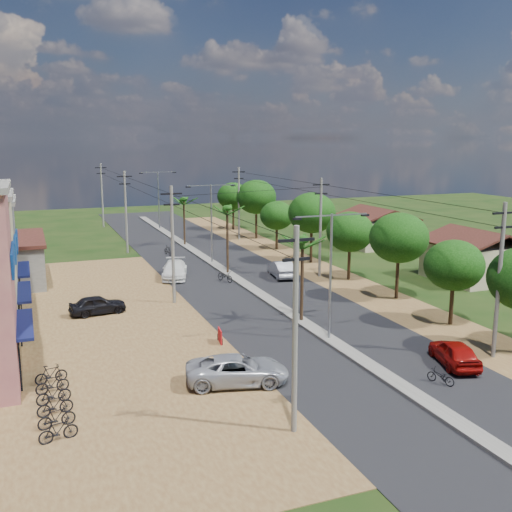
{
  "coord_description": "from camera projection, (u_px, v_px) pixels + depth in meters",
  "views": [
    {
      "loc": [
        -17.12,
        -31.68,
        12.45
      ],
      "look_at": [
        0.13,
        13.03,
        3.0
      ],
      "focal_mm": 42.0,
      "sensor_mm": 36.0,
      "label": 1
    }
  ],
  "objects": [
    {
      "name": "streetlight_mid",
      "position": [
        211.0,
        217.0,
        59.41
      ],
      "size": [
        5.1,
        0.18,
        8.0
      ],
      "color": "gray",
      "rests_on": "ground"
    },
    {
      "name": "tree_east_b",
      "position": [
        454.0,
        265.0,
        39.94
      ],
      "size": [
        4.0,
        4.0,
        5.83
      ],
      "color": "black",
      "rests_on": "ground"
    },
    {
      "name": "house_east_far",
      "position": [
        376.0,
        226.0,
        70.03
      ],
      "size": [
        7.6,
        7.5,
        4.6
      ],
      "color": "tan",
      "rests_on": "ground"
    },
    {
      "name": "median",
      "position": [
        235.0,
        278.0,
        53.91
      ],
      "size": [
        1.0,
        90.0,
        0.18
      ],
      "primitive_type": "cube",
      "color": "#605E56",
      "rests_on": "ground"
    },
    {
      "name": "car_parked_dark",
      "position": [
        98.0,
        305.0,
        42.91
      ],
      "size": [
        4.16,
        2.14,
        1.36
      ],
      "primitive_type": "imported",
      "rotation": [
        0.0,
        0.0,
        1.71
      ],
      "color": "black",
      "rests_on": "ground"
    },
    {
      "name": "utility_pole_e_a",
      "position": [
        499.0,
        277.0,
        33.69
      ],
      "size": [
        1.6,
        0.24,
        9.0
      ],
      "color": "#605E56",
      "rests_on": "ground"
    },
    {
      "name": "palm_median_near",
      "position": [
        303.0,
        243.0,
        40.04
      ],
      "size": [
        2.0,
        2.0,
        6.15
      ],
      "color": "black",
      "rests_on": "ground"
    },
    {
      "name": "moto_rider_west_b",
      "position": [
        168.0,
        251.0,
        64.56
      ],
      "size": [
        0.82,
        1.78,
        1.03
      ],
      "primitive_type": "imported",
      "rotation": [
        0.0,
        0.0,
        0.2
      ],
      "color": "black",
      "rests_on": "ground"
    },
    {
      "name": "tree_east_h",
      "position": [
        233.0,
        196.0,
        82.01
      ],
      "size": [
        4.4,
        4.4,
        6.52
      ],
      "color": "black",
      "rests_on": "ground"
    },
    {
      "name": "utility_pole_w_d",
      "position": [
        102.0,
        194.0,
        84.4
      ],
      "size": [
        1.6,
        0.24,
        9.0
      ],
      "color": "#605E56",
      "rests_on": "ground"
    },
    {
      "name": "utility_pole_w_c",
      "position": [
        126.0,
        210.0,
        65.18
      ],
      "size": [
        1.6,
        0.24,
        9.0
      ],
      "color": "#605E56",
      "rests_on": "ground"
    },
    {
      "name": "dirt_shoulder_east",
      "position": [
        334.0,
        278.0,
        54.18
      ],
      "size": [
        5.0,
        90.0,
        0.03
      ],
      "primitive_type": "cube",
      "color": "brown",
      "rests_on": "ground"
    },
    {
      "name": "streetlight_far",
      "position": [
        158.0,
        195.0,
        82.29
      ],
      "size": [
        5.1,
        0.18,
        8.0
      ],
      "color": "gray",
      "rests_on": "ground"
    },
    {
      "name": "moto_rider_west_a",
      "position": [
        225.0,
        276.0,
        52.6
      ],
      "size": [
        1.34,
        2.07,
        1.03
      ],
      "primitive_type": "imported",
      "rotation": [
        0.0,
        0.0,
        0.37
      ],
      "color": "black",
      "rests_on": "ground"
    },
    {
      "name": "tree_east_f",
      "position": [
        277.0,
        216.0,
        67.41
      ],
      "size": [
        3.8,
        3.8,
        5.52
      ],
      "color": "black",
      "rests_on": "ground"
    },
    {
      "name": "ground",
      "position": [
        329.0,
        341.0,
        37.45
      ],
      "size": [
        160.0,
        160.0,
        0.0
      ],
      "primitive_type": "plane",
      "color": "black",
      "rests_on": "ground"
    },
    {
      "name": "utility_pole_e_b",
      "position": [
        320.0,
        225.0,
        53.82
      ],
      "size": [
        1.6,
        0.24,
        9.0
      ],
      "color": "#605E56",
      "rests_on": "ground"
    },
    {
      "name": "car_parked_silver",
      "position": [
        237.0,
        371.0,
        30.69
      ],
      "size": [
        5.72,
        3.63,
        1.47
      ],
      "primitive_type": "imported",
      "rotation": [
        0.0,
        0.0,
        1.33
      ],
      "color": "#AAACB3",
      "rests_on": "ground"
    },
    {
      "name": "parked_scooter_row",
      "position": [
        54.0,
        399.0,
        27.86
      ],
      "size": [
        1.73,
        7.32,
        1.0
      ],
      "color": "black",
      "rests_on": "ground"
    },
    {
      "name": "tree_east_g",
      "position": [
        256.0,
        197.0,
        74.68
      ],
      "size": [
        5.0,
        5.0,
        7.38
      ],
      "color": "black",
      "rests_on": "ground"
    },
    {
      "name": "car_red_near",
      "position": [
        454.0,
        353.0,
        33.2
      ],
      "size": [
        2.8,
        4.52,
        1.44
      ],
      "primitive_type": "imported",
      "rotation": [
        0.0,
        0.0,
        2.86
      ],
      "color": "maroon",
      "rests_on": "ground"
    },
    {
      "name": "palm_median_far",
      "position": [
        184.0,
        201.0,
        69.39
      ],
      "size": [
        2.0,
        2.0,
        5.85
      ],
      "color": "black",
      "rests_on": "ground"
    },
    {
      "name": "tree_east_d",
      "position": [
        350.0,
        232.0,
        52.75
      ],
      "size": [
        4.2,
        4.2,
        6.13
      ],
      "color": "black",
      "rests_on": "ground"
    },
    {
      "name": "house_east_near",
      "position": [
        476.0,
        253.0,
        53.2
      ],
      "size": [
        7.6,
        7.5,
        4.6
      ],
      "color": "tan",
      "rests_on": "ground"
    },
    {
      "name": "road",
      "position": [
        246.0,
        286.0,
        51.18
      ],
      "size": [
        12.0,
        110.0,
        0.04
      ],
      "primitive_type": "cube",
      "color": "black",
      "rests_on": "ground"
    },
    {
      "name": "roadside_sign",
      "position": [
        220.0,
        336.0,
        36.9
      ],
      "size": [
        0.22,
        1.09,
        0.91
      ],
      "rotation": [
        0.0,
        0.0,
        -0.14
      ],
      "color": "red",
      "rests_on": "ground"
    },
    {
      "name": "car_silver_mid",
      "position": [
        281.0,
        269.0,
        54.4
      ],
      "size": [
        2.22,
        4.72,
        1.49
      ],
      "primitive_type": "imported",
      "rotation": [
        0.0,
        0.0,
        3.0
      ],
      "color": "#AAACB3",
      "rests_on": "ground"
    },
    {
      "name": "car_white_far",
      "position": [
        175.0,
        270.0,
        53.98
      ],
      "size": [
        3.44,
        5.54,
        1.5
      ],
      "primitive_type": "imported",
      "rotation": [
        0.0,
        0.0,
        -0.28
      ],
      "color": "silver",
      "rests_on": "ground"
    },
    {
      "name": "tree_east_c",
      "position": [
        399.0,
        238.0,
        46.34
      ],
      "size": [
        4.6,
        4.6,
        6.83
      ],
      "color": "black",
      "rests_on": "ground"
    },
    {
      "name": "palm_median_mid",
      "position": [
        227.0,
        211.0,
        54.62
      ],
      "size": [
        2.0,
        2.0,
        6.55
      ],
      "color": "black",
      "rests_on": "ground"
    },
    {
      "name": "utility_pole_w_b",
      "position": [
        173.0,
        242.0,
        45.04
      ],
      "size": [
        1.6,
        0.24,
        9.0
      ],
      "color": "#605E56",
      "rests_on": "ground"
    },
    {
      "name": "utility_pole_w_a",
      "position": [
        295.0,
        326.0,
        24.91
      ],
      "size": [
        1.6,
        0.24,
        9.0
      ],
      "color": "#605E56",
      "rests_on": "ground"
    },
    {
      "name": "moto_rider_east",
      "position": [
        441.0,
        377.0,
        30.7
      ],
      "size": [
        1.1,
        1.61,
        0.8
      ],
      "primitive_type": "imported",
      "rotation": [
        0.0,
        0.0,
        3.56
      ],
      "color": "black",
      "rests_on": "ground"
    },
    {
      "name": "dirt_lot_west",
      "position": [
        70.0,
        330.0,
        39.47
      ],
      "size": [
        18.0,
        46.0,
        0.04
      ],
      "primitive_type": "cube",
      "color": "brown",
      "rests_on": "ground"
    },
    {
      "name": "streetlight_near",
      "position": [
        331.0,
        266.0,
        36.53
      ],
      "size": [
        5.1,
        0.18,
        8.0
      ],
      "color": "gray",
      "rests_on": "ground"
    },
    {
      "name": "tree_east_e",
      "position": [
        312.0,
        213.0,
        59.99
      ],
      "size": [
        4.8,
        4.8,
        7.14
      ],
      "color": "black",
      "rests_on": "ground"
    },
    {
      "name": "utility_pole_e_c",
      "position": [
        239.0,
        202.0,
        73.96
      ],
      "size": [
        1.6,
        0.24,
        9.0
      ],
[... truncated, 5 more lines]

